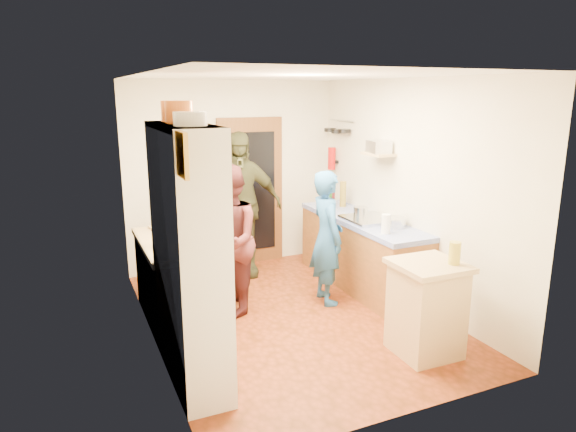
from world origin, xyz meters
TOP-DOWN VIEW (x-y plane):
  - floor at (0.00, 0.00)m, footprint 3.00×4.00m
  - ceiling at (0.00, 0.00)m, footprint 3.00×4.00m
  - wall_back at (0.00, 2.01)m, footprint 3.00×0.02m
  - wall_front at (0.00, -2.01)m, footprint 3.00×0.02m
  - wall_left at (-1.51, 0.00)m, footprint 0.02×4.00m
  - wall_right at (1.51, 0.00)m, footprint 0.02×4.00m
  - door_frame at (0.25, 1.97)m, footprint 0.95×0.06m
  - door_glass at (0.25, 1.94)m, footprint 0.70×0.02m
  - hutch_body at (-1.30, -0.80)m, footprint 0.40×1.20m
  - hutch_top_shelf at (-1.30, -0.80)m, footprint 0.40×1.14m
  - plate_stack at (-1.30, -1.06)m, footprint 0.25×0.25m
  - orange_pot_a at (-1.30, -0.69)m, footprint 0.22×0.22m
  - orange_pot_b at (-1.30, -0.45)m, footprint 0.19×0.19m
  - left_counter_base at (-1.20, 0.45)m, footprint 0.60×1.40m
  - left_counter_top at (-1.20, 0.45)m, footprint 0.64×1.44m
  - toaster at (-1.15, -0.06)m, footprint 0.23×0.17m
  - kettle at (-1.25, 0.26)m, footprint 0.19×0.19m
  - orange_bowl at (-1.12, 0.63)m, footprint 0.24×0.24m
  - chopping_board at (-1.18, 1.02)m, footprint 0.32×0.25m
  - right_counter_base at (1.20, 0.50)m, footprint 0.60×2.20m
  - right_counter_top at (1.20, 0.50)m, footprint 0.62×2.22m
  - hob at (1.20, 0.35)m, footprint 0.55×0.58m
  - pot_on_hob at (1.15, 0.46)m, footprint 0.18×0.18m
  - bottle_a at (1.05, 1.10)m, footprint 0.09×0.09m
  - bottle_b at (1.18, 1.24)m, footprint 0.09×0.09m
  - bottle_c at (1.31, 1.18)m, footprint 0.11×0.11m
  - paper_towel at (1.05, -0.23)m, footprint 0.11×0.11m
  - mixing_bowl at (1.30, -0.02)m, footprint 0.35×0.35m
  - island_base at (0.82, -1.26)m, footprint 0.56×0.56m
  - island_top at (0.82, -1.26)m, footprint 0.63×0.63m
  - cutting_board at (0.77, -1.21)m, footprint 0.36×0.29m
  - oil_jar at (1.00, -1.39)m, footprint 0.11×0.11m
  - pan_rail at (1.46, 1.52)m, footprint 0.02×0.65m
  - pan_hang_a at (1.40, 1.35)m, footprint 0.18×0.18m
  - pan_hang_b at (1.40, 1.55)m, footprint 0.16×0.16m
  - pan_hang_c at (1.40, 1.75)m, footprint 0.17×0.17m
  - wall_shelf at (1.37, 0.45)m, footprint 0.26×0.42m
  - radio at (1.37, 0.45)m, footprint 0.26×0.33m
  - ext_bracket at (1.47, 1.70)m, footprint 0.06×0.10m
  - fire_extinguisher at (1.41, 1.70)m, footprint 0.11×0.11m
  - picture_frame at (-1.48, -1.55)m, footprint 0.03×0.25m
  - person_hob at (0.58, 0.21)m, footprint 0.43×0.61m
  - person_left at (-0.56, 0.42)m, footprint 0.78×0.93m
  - person_back at (-0.07, 1.52)m, footprint 1.22×0.74m

SIDE VIEW (x-z plane):
  - floor at x=0.00m, z-range -0.02..0.00m
  - right_counter_base at x=1.20m, z-range 0.00..0.84m
  - left_counter_base at x=-1.20m, z-range 0.00..0.85m
  - island_base at x=0.82m, z-range 0.00..0.86m
  - person_hob at x=0.58m, z-range 0.00..1.58m
  - person_left at x=-0.56m, z-range 0.00..1.69m
  - right_counter_top at x=1.20m, z-range 0.84..0.90m
  - left_counter_top at x=-1.20m, z-range 0.85..0.90m
  - island_top at x=0.82m, z-range 0.86..0.91m
  - cutting_board at x=0.77m, z-range 0.89..0.91m
  - chopping_board at x=-1.18m, z-range 0.90..0.92m
  - hob at x=1.20m, z-range 0.90..0.94m
  - orange_bowl at x=-1.12m, z-range 0.90..0.99m
  - mixing_bowl at x=1.30m, z-range 0.90..1.01m
  - person_back at x=-0.07m, z-range 0.00..1.95m
  - toaster at x=-1.15m, z-range 0.90..1.07m
  - pot_on_hob at x=1.15m, z-range 0.94..1.06m
  - kettle at x=-1.25m, z-range 0.90..1.10m
  - paper_towel at x=1.05m, z-range 0.90..1.12m
  - oil_jar at x=1.00m, z-range 0.91..1.12m
  - bottle_b at x=1.18m, z-range 0.90..1.17m
  - door_frame at x=0.25m, z-range 0.00..2.10m
  - door_glass at x=0.25m, z-range 0.20..1.90m
  - bottle_a at x=1.05m, z-range 0.90..1.20m
  - bottle_c at x=1.31m, z-range 0.90..1.25m
  - hutch_body at x=-1.30m, z-range 0.00..2.20m
  - wall_back at x=0.00m, z-range 0.00..2.60m
  - wall_front at x=0.00m, z-range 0.00..2.60m
  - wall_left at x=-1.51m, z-range 0.00..2.60m
  - wall_right at x=1.51m, z-range 0.00..2.60m
  - ext_bracket at x=1.47m, z-range 1.43..1.47m
  - fire_extinguisher at x=1.41m, z-range 1.34..1.66m
  - wall_shelf at x=1.37m, z-range 1.69..1.71m
  - radio at x=1.37m, z-range 1.72..1.86m
  - pan_hang_b at x=1.40m, z-range 1.88..1.92m
  - pan_hang_c at x=1.40m, z-range 1.89..1.93m
  - pan_hang_a at x=1.40m, z-range 1.90..1.94m
  - pan_rail at x=1.46m, z-range 2.04..2.06m
  - picture_frame at x=-1.48m, z-range 1.90..2.20m
  - hutch_top_shelf at x=-1.30m, z-range 2.16..2.20m
  - plate_stack at x=-1.30m, z-range 2.20..2.30m
  - orange_pot_b at x=-1.30m, z-range 2.20..2.37m
  - orange_pot_a at x=-1.30m, z-range 2.20..2.38m
  - ceiling at x=0.00m, z-range 2.60..2.62m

